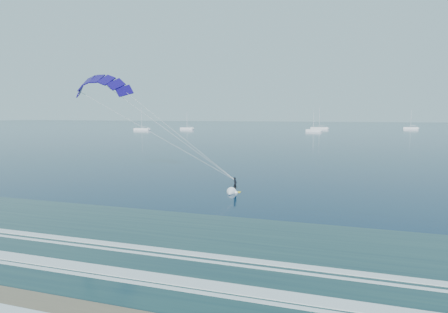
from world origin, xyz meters
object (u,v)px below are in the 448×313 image
Objects in this scene: sailboat_2 at (319,128)px; sailboat_3 at (313,130)px; kitesurfer_rig at (164,128)px; sailboat_4 at (411,128)px; sailboat_0 at (142,129)px; sailboat_1 at (187,128)px.

sailboat_3 is (0.21, -33.29, -0.01)m from sailboat_2.
kitesurfer_rig is 1.95× the size of sailboat_3.
sailboat_2 reaches higher than sailboat_4.
sailboat_2 reaches higher than sailboat_0.
sailboat_0 is at bearing -155.79° from sailboat_4.
sailboat_0 reaches higher than sailboat_1.
sailboat_1 is (-70.63, 166.06, -6.50)m from kitesurfer_rig.
kitesurfer_rig is at bearing -89.84° from sailboat_3.
sailboat_2 is 33.29m from sailboat_3.
sailboat_4 is at bearing 76.94° from kitesurfer_rig.
sailboat_2 is (89.18, 45.44, 0.00)m from sailboat_0.
sailboat_4 reaches higher than sailboat_3.
sailboat_3 is 0.96× the size of sailboat_4.
sailboat_4 is at bearing 45.39° from sailboat_3.
sailboat_1 is 0.98× the size of sailboat_4.
sailboat_3 is at bearing 7.74° from sailboat_0.
sailboat_0 is (-89.85, 149.74, -6.49)m from kitesurfer_rig.
kitesurfer_rig reaches higher than sailboat_2.
kitesurfer_rig reaches higher than sailboat_4.
kitesurfer_rig is 174.75m from sailboat_0.
sailboat_0 is 1.12× the size of sailboat_4.
kitesurfer_rig is 162.02m from sailboat_3.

